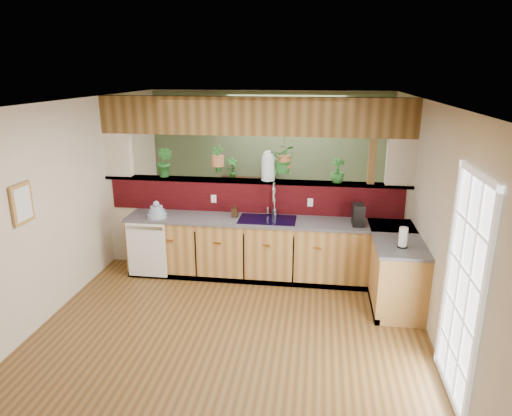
# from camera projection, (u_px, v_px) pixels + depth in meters

# --- Properties ---
(ground) EXTENTS (4.60, 7.00, 0.01)m
(ground) POSITION_uv_depth(u_px,v_px,m) (239.00, 308.00, 5.93)
(ground) COLOR brown
(ground) RESTS_ON ground
(ceiling) EXTENTS (4.60, 7.00, 0.01)m
(ceiling) POSITION_uv_depth(u_px,v_px,m) (237.00, 103.00, 5.17)
(ceiling) COLOR brown
(ceiling) RESTS_ON ground
(wall_back) EXTENTS (4.60, 0.02, 2.60)m
(wall_back) POSITION_uv_depth(u_px,v_px,m) (270.00, 159.00, 8.87)
(wall_back) COLOR beige
(wall_back) RESTS_ON ground
(wall_left) EXTENTS (0.02, 7.00, 2.60)m
(wall_left) POSITION_uv_depth(u_px,v_px,m) (62.00, 205.00, 5.85)
(wall_left) COLOR beige
(wall_left) RESTS_ON ground
(wall_right) EXTENTS (0.02, 7.00, 2.60)m
(wall_right) POSITION_uv_depth(u_px,v_px,m) (435.00, 221.00, 5.25)
(wall_right) COLOR beige
(wall_right) RESTS_ON ground
(pass_through_partition) EXTENTS (4.60, 0.21, 2.60)m
(pass_through_partition) POSITION_uv_depth(u_px,v_px,m) (256.00, 193.00, 6.85)
(pass_through_partition) COLOR beige
(pass_through_partition) RESTS_ON ground
(pass_through_ledge) EXTENTS (4.60, 0.21, 0.04)m
(pass_through_ledge) POSITION_uv_depth(u_px,v_px,m) (254.00, 181.00, 6.81)
(pass_through_ledge) COLOR brown
(pass_through_ledge) RESTS_ON ground
(header_beam) EXTENTS (4.60, 0.15, 0.55)m
(header_beam) POSITION_uv_depth(u_px,v_px,m) (254.00, 116.00, 6.53)
(header_beam) COLOR brown
(header_beam) RESTS_ON ground
(sage_backwall) EXTENTS (4.55, 0.02, 2.55)m
(sage_backwall) POSITION_uv_depth(u_px,v_px,m) (269.00, 159.00, 8.85)
(sage_backwall) COLOR #4F5F41
(sage_backwall) RESTS_ON ground
(countertop) EXTENTS (4.14, 1.52, 0.90)m
(countertop) POSITION_uv_depth(u_px,v_px,m) (307.00, 254.00, 6.51)
(countertop) COLOR olive
(countertop) RESTS_ON ground
(dishwasher) EXTENTS (0.58, 0.03, 0.82)m
(dishwasher) POSITION_uv_depth(u_px,v_px,m) (146.00, 250.00, 6.62)
(dishwasher) COLOR white
(dishwasher) RESTS_ON ground
(navy_sink) EXTENTS (0.82, 0.50, 0.18)m
(navy_sink) POSITION_uv_depth(u_px,v_px,m) (267.00, 225.00, 6.58)
(navy_sink) COLOR black
(navy_sink) RESTS_ON countertop
(french_door) EXTENTS (0.06, 1.02, 2.16)m
(french_door) POSITION_uv_depth(u_px,v_px,m) (462.00, 292.00, 4.09)
(french_door) COLOR white
(french_door) RESTS_ON ground
(framed_print) EXTENTS (0.04, 0.35, 0.45)m
(framed_print) POSITION_uv_depth(u_px,v_px,m) (22.00, 204.00, 5.02)
(framed_print) COLOR olive
(framed_print) RESTS_ON wall_left
(faucet) EXTENTS (0.23, 0.23, 0.52)m
(faucet) POSITION_uv_depth(u_px,v_px,m) (274.00, 198.00, 6.61)
(faucet) COLOR #B7B7B2
(faucet) RESTS_ON countertop
(dish_stack) EXTENTS (0.29, 0.29, 0.25)m
(dish_stack) POSITION_uv_depth(u_px,v_px,m) (157.00, 212.00, 6.63)
(dish_stack) COLOR #8999B2
(dish_stack) RESTS_ON countertop
(soap_dispenser) EXTENTS (0.09, 0.09, 0.20)m
(soap_dispenser) POSITION_uv_depth(u_px,v_px,m) (235.00, 210.00, 6.64)
(soap_dispenser) COLOR #3C2715
(soap_dispenser) RESTS_ON countertop
(coffee_maker) EXTENTS (0.16, 0.27, 0.30)m
(coffee_maker) POSITION_uv_depth(u_px,v_px,m) (358.00, 216.00, 6.29)
(coffee_maker) COLOR black
(coffee_maker) RESTS_ON countertop
(paper_towel) EXTENTS (0.13, 0.13, 0.27)m
(paper_towel) POSITION_uv_depth(u_px,v_px,m) (403.00, 238.00, 5.50)
(paper_towel) COLOR black
(paper_towel) RESTS_ON countertop
(glass_jar) EXTENTS (0.20, 0.20, 0.45)m
(glass_jar) POSITION_uv_depth(u_px,v_px,m) (268.00, 165.00, 6.71)
(glass_jar) COLOR silver
(glass_jar) RESTS_ON pass_through_ledge
(ledge_plant_left) EXTENTS (0.31, 0.28, 0.47)m
(ledge_plant_left) POSITION_uv_depth(u_px,v_px,m) (165.00, 162.00, 6.92)
(ledge_plant_left) COLOR #215C21
(ledge_plant_left) RESTS_ON pass_through_ledge
(ledge_plant_right) EXTENTS (0.21, 0.21, 0.36)m
(ledge_plant_right) POSITION_uv_depth(u_px,v_px,m) (338.00, 170.00, 6.59)
(ledge_plant_right) COLOR #215C21
(ledge_plant_right) RESTS_ON pass_through_ledge
(hanging_plant_a) EXTENTS (0.23, 0.19, 0.52)m
(hanging_plant_a) POSITION_uv_depth(u_px,v_px,m) (217.00, 150.00, 6.75)
(hanging_plant_a) COLOR brown
(hanging_plant_a) RESTS_ON header_beam
(hanging_plant_b) EXTENTS (0.43, 0.39, 0.55)m
(hanging_plant_b) POSITION_uv_depth(u_px,v_px,m) (284.00, 146.00, 6.59)
(hanging_plant_b) COLOR brown
(hanging_plant_b) RESTS_ON header_beam
(shelving_console) EXTENTS (1.41, 0.64, 0.91)m
(shelving_console) POSITION_uv_depth(u_px,v_px,m) (254.00, 202.00, 8.90)
(shelving_console) COLOR black
(shelving_console) RESTS_ON ground
(shelf_plant_a) EXTENTS (0.25, 0.20, 0.42)m
(shelf_plant_a) POSITION_uv_depth(u_px,v_px,m) (232.00, 168.00, 8.76)
(shelf_plant_a) COLOR #215C21
(shelf_plant_a) RESTS_ON shelving_console
(shelf_plant_b) EXTENTS (0.37, 0.37, 0.50)m
(shelf_plant_b) POSITION_uv_depth(u_px,v_px,m) (271.00, 167.00, 8.65)
(shelf_plant_b) COLOR #215C21
(shelf_plant_b) RESTS_ON shelving_console
(floor_plant) EXTENTS (0.84, 0.77, 0.80)m
(floor_plant) POSITION_uv_depth(u_px,v_px,m) (299.00, 216.00, 8.31)
(floor_plant) COLOR #215C21
(floor_plant) RESTS_ON ground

